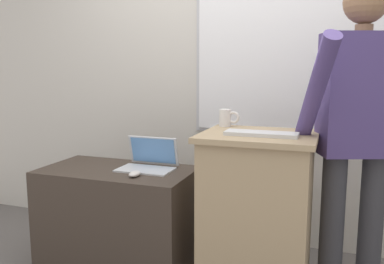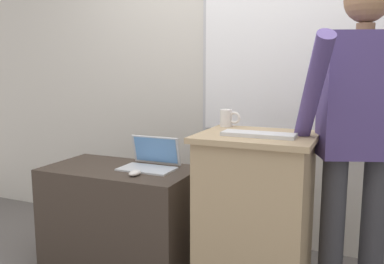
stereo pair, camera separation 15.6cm
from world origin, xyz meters
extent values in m
cube|color=beige|center=(0.00, 1.23, 1.46)|extent=(6.40, 0.12, 2.91)
cube|color=#B7B7BC|center=(0.57, 1.17, 1.41)|extent=(1.81, 0.02, 1.12)
cube|color=white|center=(0.57, 1.16, 1.41)|extent=(1.76, 0.02, 1.07)
cube|color=#B7B7BC|center=(0.57, 1.15, 0.86)|extent=(1.58, 0.04, 0.02)
cube|color=tan|center=(0.30, 0.36, 0.47)|extent=(0.57, 0.49, 0.94)
cube|color=tan|center=(0.30, 0.36, 0.96)|extent=(0.62, 0.54, 0.03)
cube|color=#382D26|center=(-0.61, 0.40, 0.34)|extent=(0.97, 0.53, 0.69)
cylinder|color=#333338|center=(0.70, 0.47, 0.43)|extent=(0.13, 0.13, 0.86)
cylinder|color=#333338|center=(0.90, 0.55, 0.43)|extent=(0.13, 0.13, 0.86)
cube|color=#473870|center=(0.80, 0.51, 1.18)|extent=(0.45, 0.35, 0.65)
cylinder|color=#8C6647|center=(0.80, 0.51, 1.53)|extent=(0.09, 0.09, 0.04)
sphere|color=#8C6647|center=(0.80, 0.51, 1.66)|extent=(0.22, 0.22, 0.22)
cylinder|color=#473870|center=(0.59, 0.24, 1.23)|extent=(0.23, 0.45, 0.54)
cube|color=#B7BABF|center=(-0.42, 0.43, 0.69)|extent=(0.35, 0.21, 0.01)
cube|color=#B7BABF|center=(-0.42, 0.55, 0.79)|extent=(0.34, 0.05, 0.19)
cube|color=#598CCC|center=(-0.42, 0.54, 0.79)|extent=(0.30, 0.04, 0.16)
cube|color=silver|center=(0.32, 0.29, 0.98)|extent=(0.38, 0.13, 0.02)
ellipsoid|color=silver|center=(-0.42, 0.27, 0.71)|extent=(0.06, 0.10, 0.03)
cylinder|color=silver|center=(0.06, 0.56, 1.03)|extent=(0.07, 0.07, 0.10)
torus|color=silver|center=(0.11, 0.56, 1.03)|extent=(0.07, 0.02, 0.07)
camera|label=1|loc=(0.68, -1.81, 1.33)|focal=38.00mm
camera|label=2|loc=(0.83, -1.76, 1.33)|focal=38.00mm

